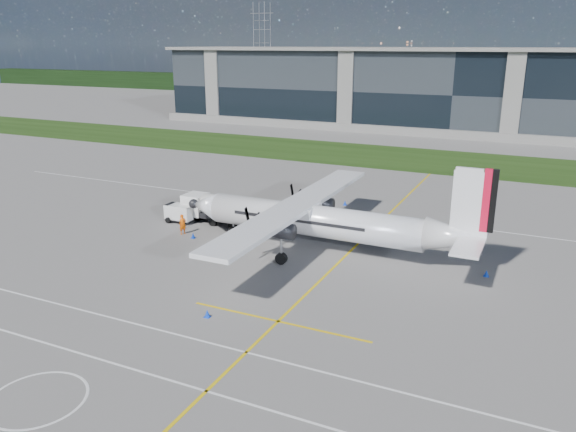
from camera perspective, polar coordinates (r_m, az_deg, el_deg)
The scene contains 16 objects.
ground at distance 77.41m, azimuth 12.19°, elevation 4.56°, with size 400.00×400.00×0.00m, color slate.
grass_strip at distance 85.07m, azimuth 13.46°, elevation 5.60°, with size 400.00×18.00×0.04m, color #1A340E.
terminal_building at distance 115.36m, azimuth 17.19°, elevation 12.00°, with size 120.00×20.00×15.00m, color black.
tree_line at distance 175.10m, azimuth 20.10°, elevation 11.75°, with size 400.00×6.00×6.00m, color black.
pylon_west at distance 207.71m, azimuth -2.65°, elevation 16.75°, with size 9.00×4.60×30.00m, color gray, non-canonical shape.
yellow_taxiway_centerline at distance 48.72m, azimuth 7.34°, elevation -2.60°, with size 0.20×70.00×0.01m, color yellow.
white_lane_line at distance 30.65m, azimuth -13.17°, elevation -15.58°, with size 90.00×0.15×0.01m, color white.
turboprop_aircraft at distance 45.11m, azimuth 3.76°, elevation 1.23°, with size 25.80×26.76×8.03m, color white, non-canonical shape.
fuel_tanker_truck at distance 53.74m, azimuth -7.68°, elevation 0.78°, with size 7.23×2.35×2.71m, color white, non-canonical shape.
baggage_tug at distance 54.35m, azimuth -10.91°, elevation 0.26°, with size 2.84×1.70×1.70m, color silver, non-canonical shape.
ground_crew_person at distance 50.83m, azimuth -10.66°, elevation -0.70°, with size 0.84×0.60×2.07m, color #F25907.
safety_cone_stbdwing at distance 59.44m, azimuth 5.80°, elevation 1.34°, with size 0.36×0.36×0.50m, color #0B36C1.
safety_cone_nose_port at distance 49.84m, azimuth -9.62°, elevation -1.96°, with size 0.36×0.36×0.50m, color #0B36C1.
safety_cone_fwd at distance 52.45m, azimuth -10.62°, elevation -1.04°, with size 0.36×0.36×0.50m, color #0B36C1.
safety_cone_portwing at distance 35.80m, azimuth -8.21°, elevation -9.77°, with size 0.36×0.36×0.50m, color #0B36C1.
safety_cone_tail at distance 43.73m, azimuth 19.51°, elevation -5.50°, with size 0.36×0.36×0.50m, color #0B36C1.
Camera 1 is at (16.76, -33.79, 16.34)m, focal length 35.00 mm.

